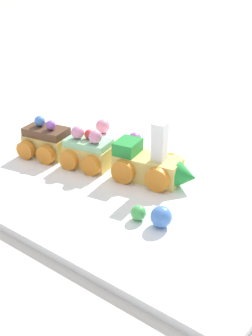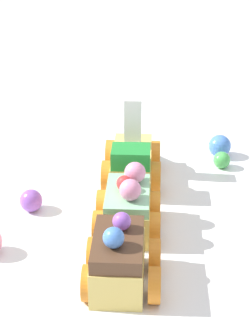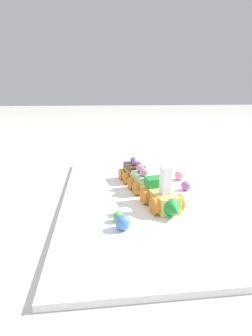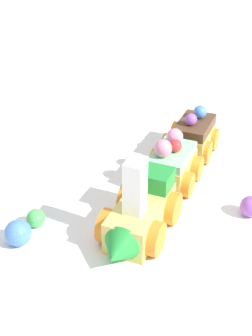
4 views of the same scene
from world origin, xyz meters
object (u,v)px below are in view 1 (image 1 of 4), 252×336
at_px(cake_car_mint, 89,151).
at_px(gumball_green, 138,213).
at_px(gumball_blue, 161,217).
at_px(gumball_purple, 135,139).
at_px(gumball_pink, 103,126).
at_px(cake_car_chocolate, 45,142).
at_px(cake_train_locomotive, 152,166).

distance_m(cake_car_mint, gumball_green, 0.18).
bearing_deg(cake_car_mint, gumball_blue, -31.81).
relative_size(gumball_purple, gumball_blue, 0.85).
xyz_separation_m(gumball_pink, gumball_green, (0.24, -0.20, -0.00)).
height_order(cake_car_chocolate, gumball_blue, cake_car_chocolate).
relative_size(gumball_blue, gumball_green, 1.37).
bearing_deg(cake_car_mint, gumball_pink, 110.49).
bearing_deg(gumball_green, gumball_purple, 128.66).
height_order(gumball_blue, gumball_green, gumball_blue).
relative_size(cake_car_chocolate, gumball_pink, 3.08).
bearing_deg(cake_car_chocolate, cake_car_mint, -0.36).
xyz_separation_m(gumball_pink, gumball_blue, (0.27, -0.19, 0.00)).
relative_size(cake_car_chocolate, gumball_purple, 3.44).
height_order(cake_car_chocolate, gumball_purple, cake_car_chocolate).
bearing_deg(gumball_purple, gumball_pink, 173.83).
distance_m(cake_train_locomotive, gumball_green, 0.12).
xyz_separation_m(cake_car_mint, gumball_green, (0.16, -0.08, -0.01)).
height_order(cake_car_mint, gumball_green, cake_car_mint).
height_order(cake_car_mint, gumball_pink, cake_car_mint).
distance_m(cake_train_locomotive, gumball_pink, 0.21).
bearing_deg(cake_train_locomotive, gumball_purple, 127.85).
bearing_deg(gumball_purple, cake_car_mint, -95.43).
bearing_deg(gumball_blue, gumball_purple, 135.10).
height_order(cake_car_mint, gumball_purple, cake_car_mint).
relative_size(cake_train_locomotive, cake_car_mint, 1.61).
height_order(cake_car_mint, gumball_blue, cake_car_mint).
distance_m(cake_car_mint, gumball_pink, 0.14).
height_order(cake_train_locomotive, gumball_purple, cake_train_locomotive).
distance_m(gumball_purple, gumball_blue, 0.26).
height_order(gumball_pink, gumball_green, gumball_pink).
height_order(gumball_pink, gumball_purple, gumball_pink).
relative_size(cake_car_chocolate, gumball_blue, 2.93).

